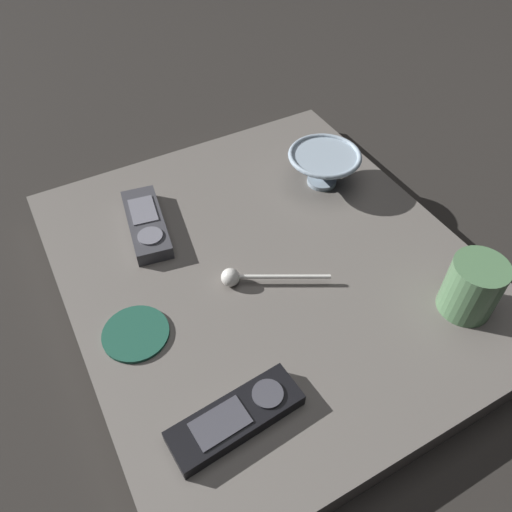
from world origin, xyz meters
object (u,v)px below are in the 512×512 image
object	(u,v)px
cereal_bowl	(324,166)
tv_remote_near	(146,224)
teaspoon	(241,277)
tv_remote_far	(236,417)
drink_coaster	(136,333)
coffee_mug	(472,287)

from	to	relation	value
cereal_bowl	tv_remote_near	xyz separation A→B (m)	(-0.31, 0.04, -0.02)
cereal_bowl	teaspoon	world-z (taller)	cereal_bowl
cereal_bowl	teaspoon	bearing A→B (deg)	-149.55
tv_remote_near	tv_remote_far	distance (m)	0.35
teaspoon	drink_coaster	size ratio (longest dim) A/B	1.56
teaspoon	tv_remote_far	bearing A→B (deg)	-118.90
drink_coaster	teaspoon	bearing A→B (deg)	3.98
coffee_mug	tv_remote_far	xyz separation A→B (m)	(-0.35, 0.00, -0.03)
cereal_bowl	tv_remote_far	size ratio (longest dim) A/B	0.76
coffee_mug	drink_coaster	distance (m)	0.45
tv_remote_far	drink_coaster	size ratio (longest dim) A/B	1.84
coffee_mug	tv_remote_near	size ratio (longest dim) A/B	0.53
tv_remote_far	teaspoon	bearing A→B (deg)	61.10
teaspoon	tv_remote_far	size ratio (longest dim) A/B	0.85
teaspoon	tv_remote_near	distance (m)	0.19
coffee_mug	teaspoon	distance (m)	0.31
teaspoon	tv_remote_near	bearing A→B (deg)	114.91
tv_remote_near	tv_remote_far	xyz separation A→B (m)	(-0.02, -0.35, -0.00)
cereal_bowl	drink_coaster	bearing A→B (deg)	-159.54
cereal_bowl	tv_remote_near	world-z (taller)	cereal_bowl
teaspoon	tv_remote_near	world-z (taller)	teaspoon
tv_remote_near	drink_coaster	world-z (taller)	tv_remote_near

